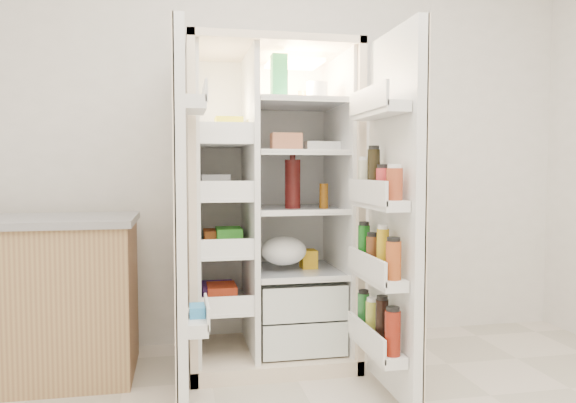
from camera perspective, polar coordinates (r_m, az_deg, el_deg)
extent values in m
cube|color=white|center=(3.53, -1.54, 7.31)|extent=(4.00, 0.02, 2.70)
cube|color=beige|center=(3.45, -2.89, -0.08)|extent=(0.92, 0.04, 1.80)
cube|color=beige|center=(3.08, -10.09, -0.55)|extent=(0.04, 0.70, 1.80)
cube|color=beige|center=(3.22, 5.75, -0.34)|extent=(0.04, 0.70, 1.80)
cube|color=beige|center=(3.19, -2.03, 15.55)|extent=(0.92, 0.70, 0.04)
cube|color=beige|center=(3.30, -1.96, -15.54)|extent=(0.92, 0.70, 0.08)
cube|color=white|center=(3.42, -2.81, 0.22)|extent=(0.84, 0.02, 1.68)
cube|color=white|center=(3.08, -9.54, -0.17)|extent=(0.02, 0.62, 1.68)
cube|color=white|center=(3.21, 5.24, 0.01)|extent=(0.02, 0.62, 1.68)
cube|color=white|center=(3.11, -4.00, -0.11)|extent=(0.03, 0.62, 1.68)
cube|color=silver|center=(3.26, 0.85, -13.08)|extent=(0.47, 0.52, 0.19)
cube|color=silver|center=(3.21, 0.86, -9.65)|extent=(0.47, 0.52, 0.19)
cube|color=#FFD18C|center=(3.25, 0.61, 14.23)|extent=(0.30, 0.30, 0.02)
cube|color=white|center=(3.18, -6.77, -10.46)|extent=(0.28, 0.58, 0.02)
cube|color=white|center=(3.12, -6.81, -5.10)|extent=(0.28, 0.58, 0.02)
cube|color=white|center=(3.09, -6.85, 0.41)|extent=(0.28, 0.58, 0.02)
cube|color=white|center=(3.09, -6.89, 5.98)|extent=(0.28, 0.58, 0.02)
cube|color=silver|center=(3.20, 0.78, -7.22)|extent=(0.49, 0.58, 0.01)
cube|color=silver|center=(3.15, 0.79, -0.77)|extent=(0.49, 0.58, 0.01)
cube|color=silver|center=(3.15, 0.79, 5.05)|extent=(0.49, 0.58, 0.02)
cube|color=silver|center=(3.17, 0.80, 10.12)|extent=(0.49, 0.58, 0.02)
cube|color=red|center=(3.16, -6.78, -9.40)|extent=(0.16, 0.20, 0.10)
cube|color=green|center=(3.11, -6.82, -3.82)|extent=(0.14, 0.18, 0.12)
cube|color=white|center=(3.09, -6.86, 1.25)|extent=(0.20, 0.22, 0.07)
cube|color=yellow|center=(3.09, -6.90, 7.47)|extent=(0.15, 0.16, 0.14)
cube|color=#613399|center=(3.16, -6.78, -9.49)|extent=(0.18, 0.20, 0.09)
cube|color=#CE5924|center=(3.11, -6.82, -4.01)|extent=(0.14, 0.18, 0.10)
cube|color=silver|center=(3.08, -6.86, 1.71)|extent=(0.16, 0.16, 0.12)
sphere|color=orange|center=(3.18, -1.11, -14.64)|extent=(0.07, 0.07, 0.07)
sphere|color=orange|center=(3.23, 0.38, -14.33)|extent=(0.07, 0.07, 0.07)
sphere|color=orange|center=(3.22, 2.33, -14.42)|extent=(0.07, 0.07, 0.07)
sphere|color=orange|center=(3.32, -0.68, -13.85)|extent=(0.07, 0.07, 0.07)
sphere|color=orange|center=(3.32, 1.14, -13.85)|extent=(0.07, 0.07, 0.07)
ellipsoid|color=#356C24|center=(3.22, 0.78, -9.31)|extent=(0.26, 0.24, 0.11)
cylinder|color=#3E0E0D|center=(3.09, 0.48, 1.84)|extent=(0.09, 0.09, 0.28)
cylinder|color=#6C3C0C|center=(3.08, 3.76, 0.58)|extent=(0.05, 0.05, 0.14)
cube|color=#289553|center=(3.04, -0.96, 12.86)|extent=(0.08, 0.08, 0.25)
cylinder|color=white|center=(3.12, 3.05, 11.36)|extent=(0.12, 0.12, 0.11)
cylinder|color=#AC6727|center=(3.26, 1.61, 10.76)|extent=(0.06, 0.06, 0.08)
cube|color=white|center=(3.15, 3.96, 5.72)|extent=(0.24, 0.10, 0.06)
cube|color=#CA7750|center=(3.06, -0.19, 6.20)|extent=(0.17, 0.09, 0.10)
ellipsoid|color=white|center=(3.13, -0.45, -5.80)|extent=(0.26, 0.24, 0.16)
cube|color=gold|center=(3.23, 2.15, -6.01)|extent=(0.09, 0.11, 0.11)
cube|color=white|center=(2.53, -11.17, -1.43)|extent=(0.05, 0.40, 1.72)
cube|color=beige|center=(2.53, -11.73, -1.44)|extent=(0.01, 0.40, 1.72)
cube|color=white|center=(2.62, -9.47, -12.36)|extent=(0.09, 0.32, 0.06)
cube|color=white|center=(2.54, -9.70, 9.90)|extent=(0.09, 0.32, 0.06)
cube|color=#338CCC|center=(2.62, -9.48, -11.72)|extent=(0.07, 0.12, 0.10)
cube|color=white|center=(2.64, 11.08, -1.23)|extent=(0.05, 0.58, 1.72)
cube|color=beige|center=(2.65, 11.58, -1.22)|extent=(0.01, 0.58, 1.72)
cube|color=white|center=(2.74, 9.22, -14.73)|extent=(0.11, 0.50, 0.05)
cube|color=white|center=(2.65, 9.29, -7.74)|extent=(0.11, 0.50, 0.05)
cube|color=white|center=(2.61, 9.37, -0.17)|extent=(0.11, 0.50, 0.05)
cube|color=white|center=(2.62, 9.46, 9.27)|extent=(0.11, 0.50, 0.05)
cylinder|color=maroon|center=(2.52, 10.89, -13.37)|extent=(0.07, 0.07, 0.20)
cylinder|color=black|center=(2.64, 9.80, -12.39)|extent=(0.06, 0.06, 0.22)
cylinder|color=#AAAD39|center=(2.76, 8.80, -12.09)|extent=(0.06, 0.06, 0.18)
cylinder|color=#216329|center=(2.88, 7.89, -11.34)|extent=(0.06, 0.06, 0.19)
cylinder|color=#A2451B|center=(2.45, 10.97, -6.07)|extent=(0.07, 0.07, 0.17)
cylinder|color=gold|center=(2.57, 9.87, -5.18)|extent=(0.06, 0.06, 0.21)
cylinder|color=#5E3217|center=(2.69, 8.86, -5.30)|extent=(0.07, 0.07, 0.16)
cylinder|color=#155D18|center=(2.81, 7.95, -4.51)|extent=(0.06, 0.06, 0.20)
cylinder|color=#983C21|center=(2.42, 11.07, 1.78)|extent=(0.07, 0.07, 0.14)
cylinder|color=#AB2C2D|center=(2.54, 9.95, 1.87)|extent=(0.07, 0.07, 0.14)
cylinder|color=black|center=(2.66, 8.94, 2.92)|extent=(0.06, 0.06, 0.23)
cylinder|color=beige|center=(2.78, 8.00, 2.44)|extent=(0.06, 0.06, 0.18)
cube|color=#A18250|center=(3.23, -26.15, -9.47)|extent=(1.15, 0.59, 0.82)
cube|color=gray|center=(3.16, -26.36, -1.85)|extent=(1.18, 0.63, 0.04)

